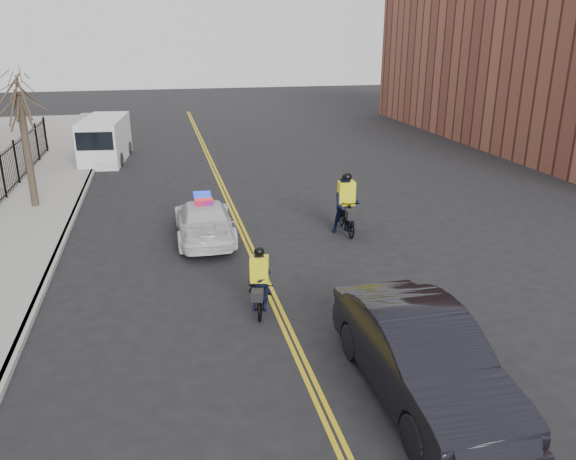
# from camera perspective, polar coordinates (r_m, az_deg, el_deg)

# --- Properties ---
(ground) EXTENTS (120.00, 120.00, 0.00)m
(ground) POSITION_cam_1_polar(r_m,az_deg,el_deg) (14.81, -1.46, -7.14)
(ground) COLOR black
(ground) RESTS_ON ground
(center_line_left) EXTENTS (0.10, 60.00, 0.01)m
(center_line_left) POSITION_cam_1_polar(r_m,az_deg,el_deg) (22.15, -5.80, 1.95)
(center_line_left) COLOR gold
(center_line_left) RESTS_ON ground
(center_line_right) EXTENTS (0.10, 60.00, 0.01)m
(center_line_right) POSITION_cam_1_polar(r_m,az_deg,el_deg) (22.17, -5.39, 1.98)
(center_line_right) COLOR gold
(center_line_right) RESTS_ON ground
(sidewalk) EXTENTS (3.00, 60.00, 0.15)m
(sidewalk) POSITION_cam_1_polar(r_m,az_deg,el_deg) (22.53, -24.86, 0.68)
(sidewalk) COLOR gray
(sidewalk) RESTS_ON ground
(curb) EXTENTS (0.20, 60.00, 0.15)m
(curb) POSITION_cam_1_polar(r_m,az_deg,el_deg) (22.25, -21.10, 0.97)
(curb) COLOR gray
(curb) RESTS_ON ground
(building_across) EXTENTS (12.00, 30.00, 11.00)m
(building_across) POSITION_cam_1_polar(r_m,az_deg,el_deg) (39.58, 26.61, 15.86)
(building_across) COLOR brown
(building_across) RESTS_ON ground
(street_tree) EXTENTS (3.20, 3.20, 4.80)m
(street_tree) POSITION_cam_1_polar(r_m,az_deg,el_deg) (23.73, -25.38, 10.12)
(street_tree) COLOR #372C21
(street_tree) RESTS_ON sidewalk
(police_cruiser) EXTENTS (1.93, 4.63, 1.50)m
(police_cruiser) POSITION_cam_1_polar(r_m,az_deg,el_deg) (19.09, -8.53, 1.06)
(police_cruiser) COLOR silver
(police_cruiser) RESTS_ON ground
(dark_sedan) EXTENTS (1.91, 5.28, 1.73)m
(dark_sedan) POSITION_cam_1_polar(r_m,az_deg,el_deg) (11.08, 13.42, -12.46)
(dark_sedan) COLOR black
(dark_sedan) RESTS_ON ground
(cargo_van) EXTENTS (2.52, 5.65, 2.30)m
(cargo_van) POSITION_cam_1_polar(r_m,az_deg,el_deg) (32.22, -18.12, 8.65)
(cargo_van) COLOR silver
(cargo_van) RESTS_ON ground
(cyclist_near) EXTENTS (1.05, 1.84, 1.71)m
(cyclist_near) POSITION_cam_1_polar(r_m,az_deg,el_deg) (14.06, -2.89, -5.98)
(cyclist_near) COLOR black
(cyclist_near) RESTS_ON ground
(cyclist_far) EXTENTS (1.01, 2.16, 2.15)m
(cyclist_far) POSITION_cam_1_polar(r_m,az_deg,el_deg) (19.52, 5.90, 2.12)
(cyclist_far) COLOR black
(cyclist_far) RESTS_ON ground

